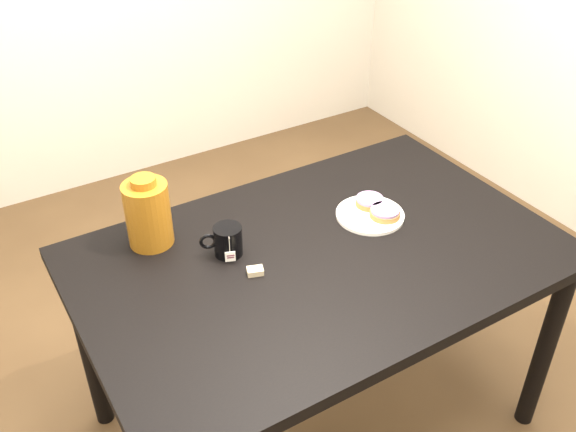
{
  "coord_description": "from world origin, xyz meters",
  "views": [
    {
      "loc": [
        -0.85,
        -1.22,
        1.9
      ],
      "look_at": [
        -0.03,
        0.14,
        0.81
      ],
      "focal_mm": 40.0,
      "sensor_mm": 36.0,
      "label": 1
    }
  ],
  "objects": [
    {
      "name": "bagel_front",
      "position": [
        0.27,
        0.04,
        0.77
      ],
      "size": [
        0.13,
        0.13,
        0.03
      ],
      "color": "brown",
      "rests_on": "plate"
    },
    {
      "name": "bagel_package",
      "position": [
        -0.4,
        0.31,
        0.85
      ],
      "size": [
        0.17,
        0.17,
        0.22
      ],
      "rotation": [
        0.0,
        0.0,
        0.32
      ],
      "color": "brown",
      "rests_on": "table"
    },
    {
      "name": "bagel_back",
      "position": [
        0.27,
        0.11,
        0.77
      ],
      "size": [
        0.12,
        0.12,
        0.03
      ],
      "color": "brown",
      "rests_on": "plate"
    },
    {
      "name": "teabag_pouch",
      "position": [
        -0.21,
        0.02,
        0.76
      ],
      "size": [
        0.05,
        0.04,
        0.02
      ],
      "primitive_type": "cube",
      "rotation": [
        0.0,
        0.0,
        -0.33
      ],
      "color": "#C6B793",
      "rests_on": "table"
    },
    {
      "name": "mug",
      "position": [
        -0.23,
        0.14,
        0.8
      ],
      "size": [
        0.13,
        0.11,
        0.09
      ],
      "rotation": [
        0.0,
        0.0,
        -0.36
      ],
      "color": "black",
      "rests_on": "table"
    },
    {
      "name": "plate",
      "position": [
        0.24,
        0.07,
        0.76
      ],
      "size": [
        0.22,
        0.22,
        0.02
      ],
      "color": "white",
      "rests_on": "table"
    },
    {
      "name": "ground_plane",
      "position": [
        0.0,
        0.0,
        0.0
      ],
      "size": [
        4.0,
        4.0,
        0.0
      ],
      "primitive_type": "plane",
      "color": "brown"
    },
    {
      "name": "table",
      "position": [
        0.0,
        0.0,
        0.67
      ],
      "size": [
        1.4,
        0.9,
        0.75
      ],
      "color": "black",
      "rests_on": "ground_plane"
    }
  ]
}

